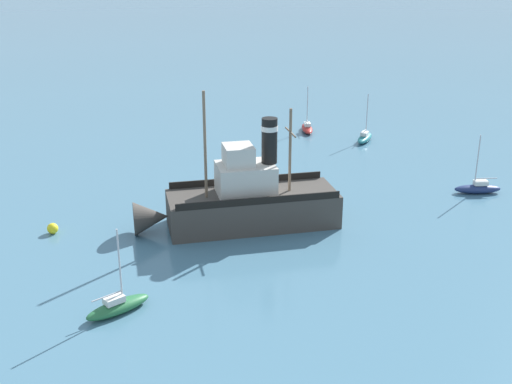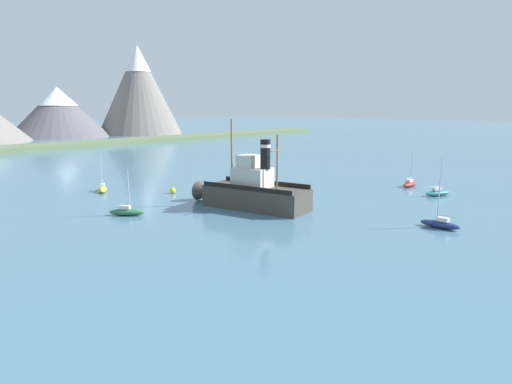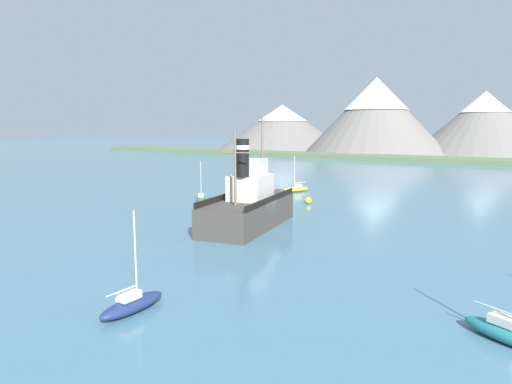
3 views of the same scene
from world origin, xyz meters
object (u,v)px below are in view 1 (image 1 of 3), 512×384
object	(u,v)px
mooring_buoy	(53,228)
sailboat_navy	(478,188)
sailboat_teal	(365,137)
sailboat_green	(118,306)
sailboat_red	(307,128)
old_tugboat	(244,201)

from	to	relation	value
mooring_buoy	sailboat_navy	bearing A→B (deg)	-77.97
sailboat_teal	sailboat_green	bearing A→B (deg)	148.88
sailboat_teal	sailboat_navy	bearing A→B (deg)	-157.61
sailboat_navy	sailboat_red	bearing A→B (deg)	31.68
sailboat_navy	sailboat_green	xyz separation A→B (m)	(-17.61, 26.18, 0.00)
sailboat_teal	mooring_buoy	xyz separation A→B (m)	(-22.24, 26.19, -0.04)
sailboat_red	sailboat_navy	bearing A→B (deg)	-148.32
old_tugboat	sailboat_teal	world-z (taller)	old_tugboat
sailboat_teal	mooring_buoy	bearing A→B (deg)	130.33
sailboat_red	sailboat_navy	world-z (taller)	same
mooring_buoy	sailboat_green	bearing A→B (deg)	-149.38
sailboat_navy	sailboat_teal	bearing A→B (deg)	22.39
old_tugboat	sailboat_green	size ratio (longest dim) A/B	3.02
mooring_buoy	sailboat_red	bearing A→B (deg)	-38.25
sailboat_teal	sailboat_navy	distance (m)	16.55
sailboat_teal	mooring_buoy	distance (m)	34.36
sailboat_teal	mooring_buoy	size ratio (longest dim) A/B	6.40
old_tugboat	mooring_buoy	size ratio (longest dim) A/B	19.29
old_tugboat	sailboat_green	distance (m)	13.74
old_tugboat	sailboat_red	xyz separation A→B (m)	(25.15, -7.23, -1.40)
sailboat_red	mooring_buoy	world-z (taller)	sailboat_red
old_tugboat	sailboat_navy	world-z (taller)	old_tugboat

